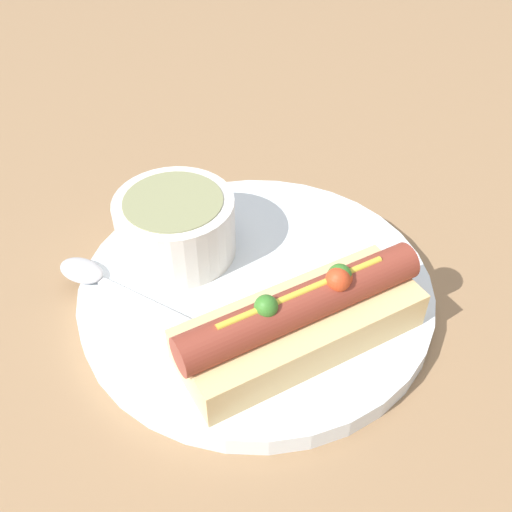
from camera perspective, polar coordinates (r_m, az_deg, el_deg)
ground_plane at (r=0.50m, az=0.00°, el=-3.93°), size 4.00×4.00×0.00m
dinner_plate at (r=0.49m, az=0.00°, el=-3.26°), size 0.28×0.28×0.02m
hot_dog at (r=0.43m, az=4.35°, el=-6.04°), size 0.19×0.11×0.06m
soup_bowl at (r=0.50m, az=-7.67°, el=3.05°), size 0.10×0.10×0.05m
spoon at (r=0.50m, az=-14.41°, el=-2.32°), size 0.13×0.13×0.01m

